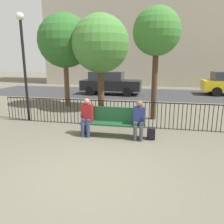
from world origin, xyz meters
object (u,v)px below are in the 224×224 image
object	(u,v)px
seated_person_1	(139,118)
tree_1	(65,41)
parked_car_1	(110,83)
seated_person_0	(87,115)
tree_2	(157,33)
backpack	(151,134)
tree_0	(100,44)
lamp_post	(23,52)
park_bench	(113,121)

from	to	relation	value
seated_person_1	tree_1	size ratio (longest dim) A/B	0.26
seated_person_1	parked_car_1	size ratio (longest dim) A/B	0.29
seated_person_0	parked_car_1	distance (m)	8.99
seated_person_0	tree_1	size ratio (longest dim) A/B	0.26
seated_person_1	tree_2	world-z (taller)	tree_2
backpack	parked_car_1	size ratio (longest dim) A/B	0.08
tree_1	seated_person_1	bearing A→B (deg)	-46.26
tree_0	lamp_post	size ratio (longest dim) A/B	1.09
backpack	tree_1	world-z (taller)	tree_1
park_bench	tree_1	xyz separation A→B (m)	(-3.31, 4.20, 2.80)
seated_person_1	lamp_post	size ratio (longest dim) A/B	0.29
seated_person_1	tree_1	world-z (taller)	tree_1
tree_0	tree_2	world-z (taller)	tree_0
seated_person_1	tree_0	xyz separation A→B (m)	(-2.16, 3.80, 2.42)
seated_person_1	tree_0	bearing A→B (deg)	119.63
park_bench	seated_person_0	world-z (taller)	seated_person_0
tree_2	parked_car_1	world-z (taller)	tree_2
seated_person_0	lamp_post	size ratio (longest dim) A/B	0.29
park_bench	parked_car_1	distance (m)	9.00
park_bench	lamp_post	size ratio (longest dim) A/B	0.49
tree_1	tree_2	size ratio (longest dim) A/B	1.07
backpack	parked_car_1	xyz separation A→B (m)	(-3.21, 8.83, 0.67)
park_bench	lamp_post	world-z (taller)	lamp_post
seated_person_1	seated_person_0	bearing A→B (deg)	179.99
tree_1	lamp_post	distance (m)	3.11
tree_0	backpack	bearing A→B (deg)	-55.71
tree_2	lamp_post	xyz separation A→B (m)	(-4.92, -1.21, -0.73)
park_bench	tree_1	world-z (taller)	tree_1
tree_1	seated_person_0	bearing A→B (deg)	-59.95
backpack	seated_person_1	bearing A→B (deg)	-168.71
tree_0	parked_car_1	distance (m)	5.62
backpack	tree_1	distance (m)	6.96
park_bench	seated_person_1	size ratio (longest dim) A/B	1.66
seated_person_1	parked_car_1	bearing A→B (deg)	107.63
park_bench	backpack	distance (m)	1.26
backpack	tree_2	bearing A→B (deg)	90.00
park_bench	parked_car_1	xyz separation A→B (m)	(-1.99, 8.77, 0.34)
park_bench	parked_car_1	world-z (taller)	parked_car_1
lamp_post	parked_car_1	distance (m)	7.99
tree_1	tree_2	bearing A→B (deg)	-21.75
park_bench	seated_person_1	xyz separation A→B (m)	(0.84, -0.13, 0.17)
lamp_post	seated_person_1	bearing A→B (deg)	-16.17
seated_person_0	lamp_post	bearing A→B (deg)	155.58
seated_person_0	seated_person_1	bearing A→B (deg)	-0.01
backpack	parked_car_1	bearing A→B (deg)	109.97
lamp_post	parked_car_1	xyz separation A→B (m)	(1.71, 7.59, -1.81)
lamp_post	tree_1	bearing A→B (deg)	82.54
seated_person_0	tree_1	world-z (taller)	tree_1
tree_2	parked_car_1	xyz separation A→B (m)	(-3.21, 6.38, -2.54)
seated_person_0	backpack	size ratio (longest dim) A/B	3.44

